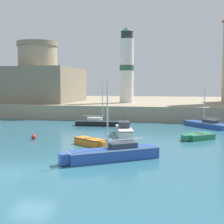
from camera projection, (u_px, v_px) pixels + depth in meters
ground_plane at (32, 170)px, 18.78m from camera, size 200.00×200.00×0.00m
quay_seawall at (135, 105)px, 63.49m from camera, size 120.00×40.00×2.12m
sailboat_blue_0 at (206, 124)px, 37.68m from camera, size 5.06×5.56×4.59m
motorboat_white_2 at (124, 130)px, 31.75m from camera, size 2.74×6.05×2.32m
sailboat_blue_5 at (113, 153)px, 21.17m from camera, size 6.32×4.78×5.39m
dinghy_green_6 at (199, 136)px, 29.26m from camera, size 3.24×2.89×0.67m
sailboat_black_7 at (99, 122)px, 39.12m from camera, size 6.48×1.40×5.50m
dinghy_orange_8 at (91, 141)px, 26.56m from camera, size 3.39×2.67×0.66m
mooring_buoy at (34, 137)px, 29.46m from camera, size 0.44×0.44×0.44m
fortress at (38, 81)px, 55.76m from camera, size 13.80×13.80×10.59m
lighthouse at (127, 66)px, 52.52m from camera, size 2.41×2.41×12.68m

